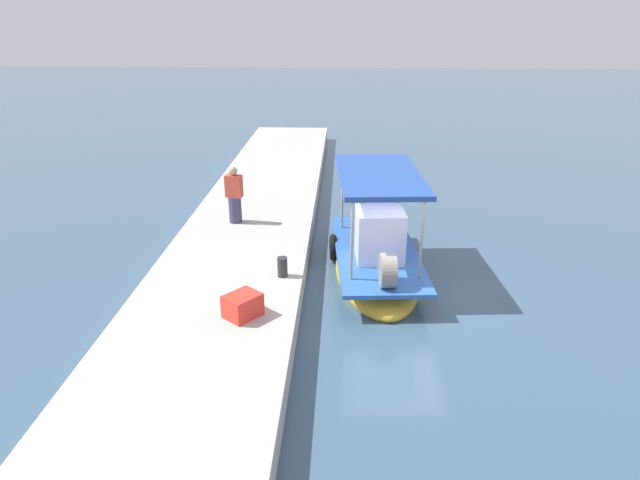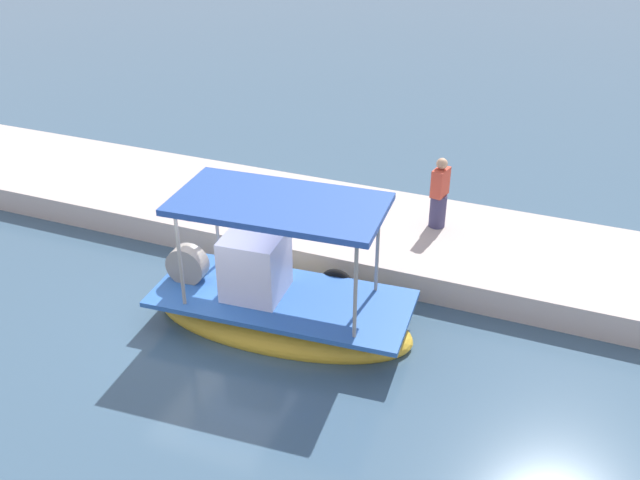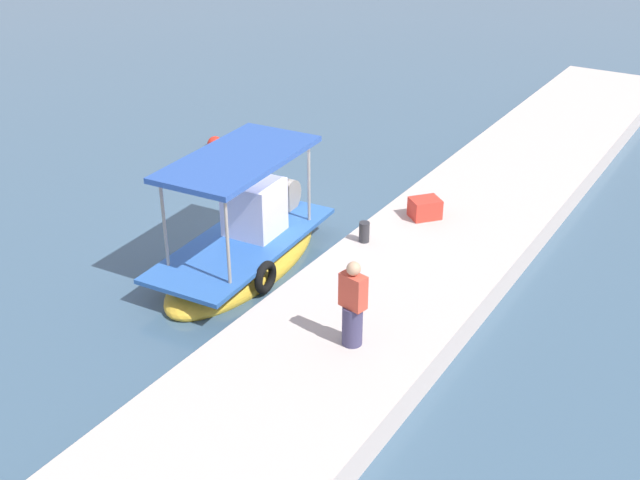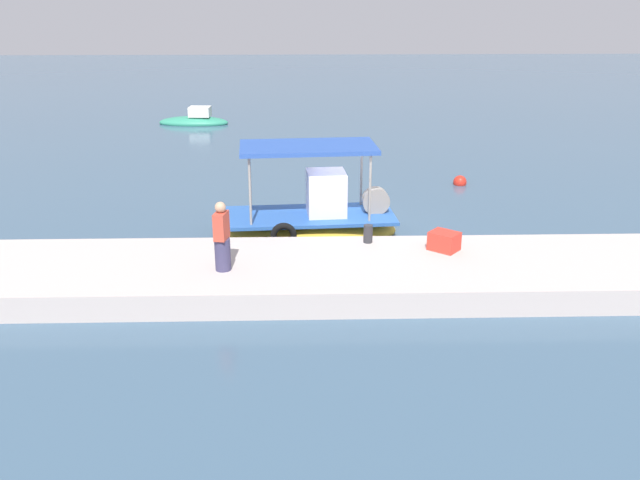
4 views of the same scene
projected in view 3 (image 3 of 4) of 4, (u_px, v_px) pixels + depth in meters
ground_plane at (262, 241)px, 18.91m from camera, size 120.00×120.00×0.00m
dock_quay at (413, 274)px, 16.84m from camera, size 36.00×3.70×0.62m
main_fishing_boat at (246, 247)px, 17.60m from camera, size 5.36×2.46×3.07m
fisherman_near_bollard at (353, 308)px, 13.66m from camera, size 0.44×0.52×1.68m
mooring_bollard at (364, 232)px, 17.44m from camera, size 0.24×0.24×0.47m
cargo_crate at (425, 208)px, 18.56m from camera, size 0.89×0.87×0.48m
marker_buoy at (215, 144)px, 24.61m from camera, size 0.50×0.50×0.50m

